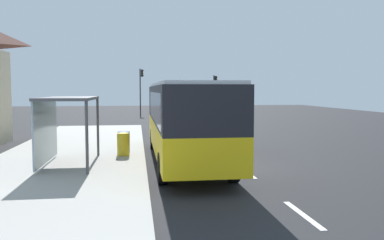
% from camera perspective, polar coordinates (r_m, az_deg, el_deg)
% --- Properties ---
extents(ground_plane, '(56.00, 92.00, 0.04)m').
position_cam_1_polar(ground_plane, '(29.32, -0.64, -1.53)').
color(ground_plane, '#262628').
extents(sidewalk_platform, '(6.20, 30.00, 0.18)m').
position_cam_1_polar(sidewalk_platform, '(17.40, -16.93, -5.37)').
color(sidewalk_platform, '#ADAAA3').
rests_on(sidewalk_platform, ground).
extents(lane_stripe_seg_0, '(0.16, 2.20, 0.01)m').
position_cam_1_polar(lane_stripe_seg_0, '(10.18, 15.33, -12.71)').
color(lane_stripe_seg_0, silver).
rests_on(lane_stripe_seg_0, ground).
extents(lane_stripe_seg_1, '(0.16, 2.20, 0.01)m').
position_cam_1_polar(lane_stripe_seg_1, '(14.76, 7.65, -7.27)').
color(lane_stripe_seg_1, silver).
rests_on(lane_stripe_seg_1, ground).
extents(lane_stripe_seg_2, '(0.16, 2.20, 0.01)m').
position_cam_1_polar(lane_stripe_seg_2, '(19.55, 3.75, -4.39)').
color(lane_stripe_seg_2, silver).
rests_on(lane_stripe_seg_2, ground).
extents(lane_stripe_seg_3, '(0.16, 2.20, 0.01)m').
position_cam_1_polar(lane_stripe_seg_3, '(24.43, 1.40, -2.64)').
color(lane_stripe_seg_3, silver).
rests_on(lane_stripe_seg_3, ground).
extents(lane_stripe_seg_4, '(0.16, 2.20, 0.01)m').
position_cam_1_polar(lane_stripe_seg_4, '(29.35, -0.15, -1.47)').
color(lane_stripe_seg_4, silver).
rests_on(lane_stripe_seg_4, ground).
extents(lane_stripe_seg_5, '(0.16, 2.20, 0.01)m').
position_cam_1_polar(lane_stripe_seg_5, '(34.29, -1.26, -0.64)').
color(lane_stripe_seg_5, silver).
rests_on(lane_stripe_seg_5, ground).
extents(lane_stripe_seg_6, '(0.16, 2.20, 0.01)m').
position_cam_1_polar(lane_stripe_seg_6, '(39.24, -2.09, -0.01)').
color(lane_stripe_seg_6, silver).
rests_on(lane_stripe_seg_6, ground).
extents(lane_stripe_seg_7, '(0.16, 2.20, 0.01)m').
position_cam_1_polar(lane_stripe_seg_7, '(44.21, -2.73, 0.47)').
color(lane_stripe_seg_7, silver).
rests_on(lane_stripe_seg_7, ground).
extents(bus, '(2.57, 11.02, 3.21)m').
position_cam_1_polar(bus, '(16.37, -1.06, 0.39)').
color(bus, yellow).
rests_on(bus, ground).
extents(white_van, '(2.23, 5.28, 2.30)m').
position_cam_1_polar(white_van, '(39.57, 0.70, 1.96)').
color(white_van, silver).
rests_on(white_van, ground).
extents(sedan_near, '(2.03, 4.49, 1.52)m').
position_cam_1_polar(sedan_near, '(53.99, -1.47, 2.00)').
color(sedan_near, '#B7B7BC').
rests_on(sedan_near, ground).
extents(recycling_bin_yellow, '(0.52, 0.52, 0.95)m').
position_cam_1_polar(recycling_bin_yellow, '(17.40, -9.63, -3.37)').
color(recycling_bin_yellow, yellow).
rests_on(recycling_bin_yellow, sidewalk_platform).
extents(recycling_bin_blue, '(0.52, 0.52, 0.95)m').
position_cam_1_polar(recycling_bin_blue, '(18.09, -9.56, -3.07)').
color(recycling_bin_blue, blue).
rests_on(recycling_bin_blue, sidewalk_platform).
extents(traffic_light_near_side, '(0.49, 0.28, 4.62)m').
position_cam_1_polar(traffic_light_near_side, '(47.95, 3.21, 4.46)').
color(traffic_light_near_side, '#2D2D2D').
rests_on(traffic_light_near_side, ground).
extents(traffic_light_far_side, '(0.49, 0.28, 5.36)m').
position_cam_1_polar(traffic_light_far_side, '(47.88, -7.18, 4.97)').
color(traffic_light_far_side, '#2D2D2D').
rests_on(traffic_light_far_side, ground).
extents(bus_shelter, '(1.80, 4.00, 2.50)m').
position_cam_1_polar(bus_shelter, '(15.72, -17.99, 0.95)').
color(bus_shelter, '#4C4C51').
rests_on(bus_shelter, sidewalk_platform).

